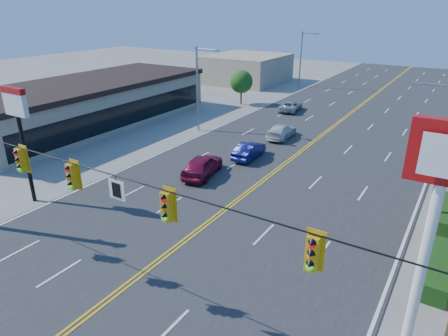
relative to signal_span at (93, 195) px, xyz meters
The scene contains 15 objects.
ground 4.89m from the signal_span, ahead, with size 160.00×160.00×0.00m, color gray.
road 20.58m from the signal_span, 89.66° to the left, with size 20.00×120.00×0.06m, color #2D2D30.
signal_span is the anchor object (origin of this frame).
kfc_pylon 11.87m from the signal_span, 19.78° to the left, with size 2.20×0.36×8.50m.
strip_mall 28.46m from the signal_span, 140.56° to the left, with size 10.40×26.40×4.40m.
pizza_hut_sign 11.60m from the signal_span, 159.81° to the left, with size 1.90×0.30×6.85m.
streetlight_se 17.76m from the signal_span, 52.06° to the left, with size 2.55×0.25×8.00m.
streetlight_sw 24.46m from the signal_span, 115.88° to the left, with size 2.55×0.25×8.00m.
streetlight_nw 49.17m from the signal_span, 102.54° to the left, with size 2.55×0.25×8.00m.
tree_west 36.42m from the signal_span, 110.75° to the left, with size 2.80×2.80×4.20m.
bld_west_far 52.03m from the signal_span, 112.50° to the left, with size 11.00×12.00×4.20m, color tan.
car_magenta 14.18m from the signal_span, 107.50° to the left, with size 1.79×4.46×1.52m, color maroon.
car_blue 18.54m from the signal_span, 99.29° to the left, with size 1.35×3.87×1.27m, color navy.
car_white 24.61m from the signal_span, 96.92° to the left, with size 1.76×4.33×1.26m, color silver.
car_silver 34.68m from the signal_span, 100.35° to the left, with size 1.97×4.27×1.19m, color #BBBCC1.
Camera 1 is at (11.24, -8.88, 11.57)m, focal length 32.00 mm.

